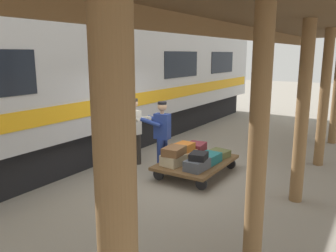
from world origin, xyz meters
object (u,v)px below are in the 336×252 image
object	(u,v)px
train_car	(73,81)
suitcase_black_hardshell	(199,156)
suitcase_cream_canvas	(173,160)
porter_by_door	(135,130)
suitcase_teal_softside	(208,159)
suitcase_tan_vintage	(185,155)
luggage_cart	(196,163)
suitcase_slate_roller	(197,165)
suitcase_orange_carryall	(184,147)
suitcase_olive_duffel	(218,154)
suitcase_brown_leather	(174,151)
porter_in_overalls	(162,134)
suitcase_burgundy_valise	(196,148)

from	to	relation	value
train_car	suitcase_black_hardshell	world-z (taller)	train_car
suitcase_cream_canvas	porter_by_door	world-z (taller)	porter_by_door
suitcase_teal_softside	suitcase_tan_vintage	size ratio (longest dim) A/B	1.09
luggage_cart	suitcase_cream_canvas	world-z (taller)	suitcase_cream_canvas
train_car	suitcase_teal_softside	xyz separation A→B (m)	(-4.00, -0.28, -1.63)
suitcase_teal_softside	suitcase_slate_roller	distance (m)	0.55
suitcase_orange_carryall	porter_by_door	bearing A→B (deg)	9.30
suitcase_slate_roller	suitcase_olive_duffel	size ratio (longest dim) A/B	1.14
suitcase_slate_roller	suitcase_brown_leather	distance (m)	0.63
suitcase_cream_canvas	suitcase_teal_softside	world-z (taller)	suitcase_cream_canvas
suitcase_black_hardshell	porter_in_overalls	size ratio (longest dim) A/B	0.24
suitcase_burgundy_valise	suitcase_cream_canvas	bearing A→B (deg)	90.00
suitcase_burgundy_valise	suitcase_orange_carryall	distance (m)	0.59
suitcase_cream_canvas	suitcase_brown_leather	distance (m)	0.21
train_car	luggage_cart	size ratio (longest dim) A/B	9.59
suitcase_slate_roller	suitcase_brown_leather	size ratio (longest dim) A/B	1.09
suitcase_burgundy_valise	suitcase_brown_leather	size ratio (longest dim) A/B	0.98
suitcase_burgundy_valise	suitcase_cream_canvas	world-z (taller)	suitcase_burgundy_valise
suitcase_orange_carryall	suitcase_slate_roller	bearing A→B (deg)	140.11
train_car	suitcase_tan_vintage	xyz separation A→B (m)	(-3.39, -0.28, -1.64)
luggage_cart	suitcase_black_hardshell	world-z (taller)	suitcase_black_hardshell
luggage_cart	suitcase_burgundy_valise	xyz separation A→B (m)	(0.30, -0.55, 0.18)
suitcase_black_hardshell	train_car	bearing A→B (deg)	-3.33
train_car	suitcase_tan_vintage	bearing A→B (deg)	-175.20
suitcase_cream_canvas	suitcase_black_hardshell	bearing A→B (deg)	-177.22
porter_in_overalls	suitcase_brown_leather	bearing A→B (deg)	152.38
suitcase_cream_canvas	suitcase_burgundy_valise	bearing A→B (deg)	-90.00
suitcase_slate_roller	porter_by_door	world-z (taller)	porter_by_door
suitcase_tan_vintage	suitcase_orange_carryall	size ratio (longest dim) A/B	1.19
train_car	porter_by_door	bearing A→B (deg)	-178.42
suitcase_burgundy_valise	suitcase_cream_canvas	size ratio (longest dim) A/B	1.06
suitcase_cream_canvas	suitcase_brown_leather	world-z (taller)	suitcase_brown_leather
suitcase_burgundy_valise	suitcase_tan_vintage	size ratio (longest dim) A/B	0.92
suitcase_teal_softside	suitcase_black_hardshell	bearing A→B (deg)	91.86
train_car	suitcase_olive_duffel	xyz separation A→B (m)	(-4.00, -0.83, -1.65)
suitcase_teal_softside	suitcase_orange_carryall	distance (m)	0.66
train_car	suitcase_orange_carryall	xyz separation A→B (m)	(-3.36, -0.27, -1.45)
suitcase_burgundy_valise	suitcase_tan_vintage	bearing A→B (deg)	90.00
suitcase_slate_roller	suitcase_brown_leather	bearing A→B (deg)	-0.35
suitcase_tan_vintage	train_car	bearing A→B (deg)	4.80
luggage_cart	suitcase_teal_softside	world-z (taller)	suitcase_teal_softside
luggage_cart	suitcase_orange_carryall	bearing A→B (deg)	2.55
suitcase_burgundy_valise	suitcase_tan_vintage	distance (m)	0.55
suitcase_brown_leather	suitcase_burgundy_valise	bearing A→B (deg)	-89.15
suitcase_teal_softside	luggage_cart	bearing A→B (deg)	-0.00
suitcase_cream_canvas	suitcase_black_hardshell	xyz separation A→B (m)	(-0.62, -0.03, 0.18)
luggage_cart	suitcase_cream_canvas	xyz separation A→B (m)	(0.30, 0.55, 0.16)
suitcase_brown_leather	train_car	bearing A→B (deg)	-4.37
suitcase_olive_duffel	luggage_cart	bearing A→B (deg)	61.13
suitcase_cream_canvas	suitcase_slate_roller	world-z (taller)	suitcase_cream_canvas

